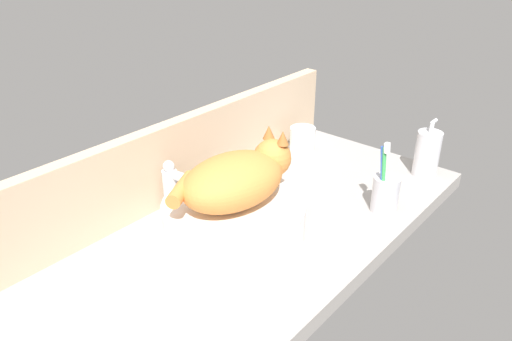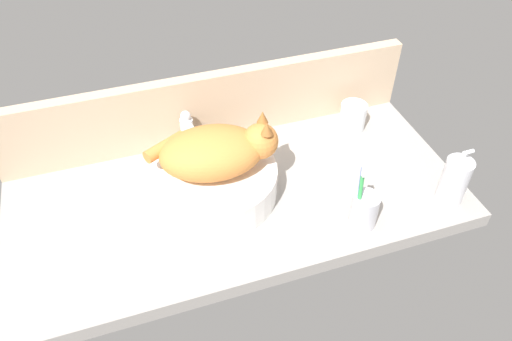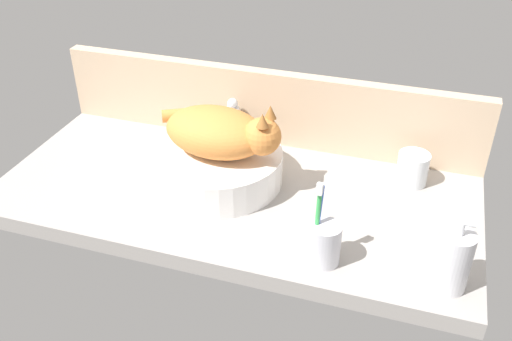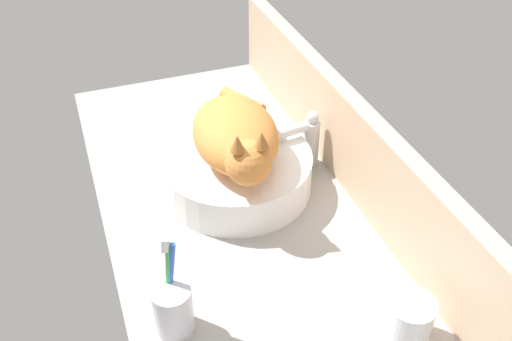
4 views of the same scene
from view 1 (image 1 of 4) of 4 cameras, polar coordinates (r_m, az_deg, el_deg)
ground_plane at (r=117.64cm, az=-0.01°, el=-7.27°), size 114.87×53.66×4.00cm
backsplash_panel at (r=126.96cm, az=-8.67°, el=1.50°), size 114.87×3.60×20.30cm
sink_basin at (r=112.01cm, az=-2.53°, el=-5.51°), size 31.88×31.88×8.25cm
cat at (r=107.81cm, az=-2.12°, el=-0.81°), size 31.95×19.66×14.00cm
faucet at (r=119.88cm, az=-9.37°, el=-1.73°), size 4.20×11.86×13.60cm
soap_dispenser at (r=143.86cm, az=18.97°, el=1.84°), size 6.64×6.64×16.08cm
toothbrush_cup at (r=123.99cm, az=14.54°, el=-2.48°), size 6.45×6.45×18.66cm
water_glass at (r=151.29cm, az=5.31°, el=3.28°), size 7.62×7.62×8.01cm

